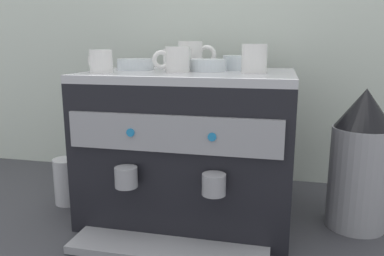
{
  "coord_description": "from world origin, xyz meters",
  "views": [
    {
      "loc": [
        0.25,
        -1.07,
        0.5
      ],
      "look_at": [
        0.0,
        0.0,
        0.26
      ],
      "focal_mm": 35.77,
      "sensor_mm": 36.0,
      "label": 1
    }
  ],
  "objects_px": {
    "ceramic_bowl_2": "(208,65)",
    "ceramic_bowl_1": "(135,65)",
    "espresso_machine": "(192,144)",
    "ceramic_cup_2": "(176,59)",
    "ceramic_cup_0": "(178,59)",
    "ceramic_cup_1": "(254,59)",
    "ceramic_bowl_0": "(243,63)",
    "ceramic_cup_3": "(100,61)",
    "milk_pitcher": "(68,181)",
    "ceramic_cup_4": "(192,55)",
    "coffee_grinder": "(360,161)"
  },
  "relations": [
    {
      "from": "espresso_machine",
      "to": "ceramic_cup_2",
      "type": "height_order",
      "value": "ceramic_cup_2"
    },
    {
      "from": "ceramic_cup_0",
      "to": "ceramic_cup_2",
      "type": "height_order",
      "value": "ceramic_cup_2"
    },
    {
      "from": "espresso_machine",
      "to": "ceramic_cup_2",
      "type": "xyz_separation_m",
      "value": [
        -0.03,
        -0.04,
        0.25
      ]
    },
    {
      "from": "ceramic_cup_3",
      "to": "ceramic_bowl_1",
      "type": "distance_m",
      "value": 0.15
    },
    {
      "from": "ceramic_bowl_1",
      "to": "coffee_grinder",
      "type": "bearing_deg",
      "value": -2.04
    },
    {
      "from": "ceramic_cup_1",
      "to": "ceramic_cup_2",
      "type": "xyz_separation_m",
      "value": [
        -0.21,
        -0.02,
        -0.0
      ]
    },
    {
      "from": "espresso_machine",
      "to": "coffee_grinder",
      "type": "distance_m",
      "value": 0.47
    },
    {
      "from": "ceramic_bowl_1",
      "to": "ceramic_bowl_2",
      "type": "xyz_separation_m",
      "value": [
        0.22,
        -0.01,
        0.0
      ]
    },
    {
      "from": "espresso_machine",
      "to": "ceramic_cup_2",
      "type": "distance_m",
      "value": 0.25
    },
    {
      "from": "ceramic_cup_0",
      "to": "ceramic_cup_4",
      "type": "xyz_separation_m",
      "value": [
        0.02,
        0.1,
        0.01
      ]
    },
    {
      "from": "espresso_machine",
      "to": "milk_pitcher",
      "type": "bearing_deg",
      "value": -175.67
    },
    {
      "from": "ceramic_cup_2",
      "to": "ceramic_cup_0",
      "type": "bearing_deg",
      "value": 102.17
    },
    {
      "from": "milk_pitcher",
      "to": "coffee_grinder",
      "type": "bearing_deg",
      "value": 2.04
    },
    {
      "from": "ceramic_bowl_2",
      "to": "coffee_grinder",
      "type": "relative_size",
      "value": 0.27
    },
    {
      "from": "ceramic_cup_1",
      "to": "ceramic_bowl_0",
      "type": "relative_size",
      "value": 0.89
    },
    {
      "from": "espresso_machine",
      "to": "ceramic_bowl_1",
      "type": "height_order",
      "value": "ceramic_bowl_1"
    },
    {
      "from": "ceramic_cup_1",
      "to": "ceramic_bowl_1",
      "type": "height_order",
      "value": "ceramic_cup_1"
    },
    {
      "from": "ceramic_cup_3",
      "to": "ceramic_bowl_1",
      "type": "xyz_separation_m",
      "value": [
        0.05,
        0.14,
        -0.02
      ]
    },
    {
      "from": "espresso_machine",
      "to": "ceramic_bowl_0",
      "type": "height_order",
      "value": "ceramic_bowl_0"
    },
    {
      "from": "ceramic_bowl_2",
      "to": "coffee_grinder",
      "type": "distance_m",
      "value": 0.49
    },
    {
      "from": "espresso_machine",
      "to": "ceramic_cup_3",
      "type": "bearing_deg",
      "value": -153.12
    },
    {
      "from": "ceramic_cup_3",
      "to": "coffee_grinder",
      "type": "height_order",
      "value": "ceramic_cup_3"
    },
    {
      "from": "ceramic_cup_4",
      "to": "milk_pitcher",
      "type": "relative_size",
      "value": 0.85
    },
    {
      "from": "ceramic_cup_0",
      "to": "ceramic_bowl_2",
      "type": "distance_m",
      "value": 0.1
    },
    {
      "from": "ceramic_cup_1",
      "to": "ceramic_bowl_1",
      "type": "relative_size",
      "value": 1.0
    },
    {
      "from": "ceramic_cup_2",
      "to": "ceramic_bowl_2",
      "type": "bearing_deg",
      "value": 39.43
    },
    {
      "from": "espresso_machine",
      "to": "ceramic_bowl_0",
      "type": "relative_size",
      "value": 4.69
    },
    {
      "from": "ceramic_cup_2",
      "to": "ceramic_bowl_1",
      "type": "relative_size",
      "value": 0.9
    },
    {
      "from": "ceramic_cup_2",
      "to": "ceramic_bowl_1",
      "type": "xyz_separation_m",
      "value": [
        -0.15,
        0.07,
        -0.02
      ]
    },
    {
      "from": "ceramic_bowl_2",
      "to": "ceramic_bowl_1",
      "type": "bearing_deg",
      "value": 178.69
    },
    {
      "from": "ceramic_cup_4",
      "to": "ceramic_bowl_1",
      "type": "bearing_deg",
      "value": -138.44
    },
    {
      "from": "ceramic_cup_2",
      "to": "milk_pitcher",
      "type": "bearing_deg",
      "value": 177.66
    },
    {
      "from": "ceramic_cup_1",
      "to": "milk_pitcher",
      "type": "relative_size",
      "value": 0.74
    },
    {
      "from": "ceramic_cup_1",
      "to": "ceramic_cup_4",
      "type": "bearing_deg",
      "value": 140.44
    },
    {
      "from": "ceramic_bowl_0",
      "to": "ceramic_bowl_1",
      "type": "xyz_separation_m",
      "value": [
        -0.31,
        -0.08,
        -0.0
      ]
    },
    {
      "from": "coffee_grinder",
      "to": "milk_pitcher",
      "type": "bearing_deg",
      "value": -177.96
    },
    {
      "from": "ceramic_bowl_0",
      "to": "ceramic_bowl_1",
      "type": "distance_m",
      "value": 0.32
    },
    {
      "from": "espresso_machine",
      "to": "ceramic_cup_3",
      "type": "height_order",
      "value": "ceramic_cup_3"
    },
    {
      "from": "ceramic_bowl_1",
      "to": "milk_pitcher",
      "type": "height_order",
      "value": "ceramic_bowl_1"
    },
    {
      "from": "ceramic_cup_0",
      "to": "ceramic_cup_1",
      "type": "height_order",
      "value": "ceramic_cup_1"
    },
    {
      "from": "ceramic_cup_1",
      "to": "ceramic_bowl_1",
      "type": "distance_m",
      "value": 0.36
    },
    {
      "from": "ceramic_cup_2",
      "to": "ceramic_bowl_0",
      "type": "distance_m",
      "value": 0.23
    },
    {
      "from": "ceramic_cup_2",
      "to": "ceramic_cup_4",
      "type": "xyz_separation_m",
      "value": [
        -0.0,
        0.2,
        0.01
      ]
    },
    {
      "from": "ceramic_bowl_1",
      "to": "milk_pitcher",
      "type": "bearing_deg",
      "value": -166.17
    },
    {
      "from": "ceramic_bowl_1",
      "to": "ceramic_bowl_2",
      "type": "bearing_deg",
      "value": -1.31
    },
    {
      "from": "ceramic_cup_4",
      "to": "ceramic_bowl_1",
      "type": "xyz_separation_m",
      "value": [
        -0.14,
        -0.13,
        -0.03
      ]
    },
    {
      "from": "ceramic_cup_3",
      "to": "ceramic_bowl_0",
      "type": "distance_m",
      "value": 0.42
    },
    {
      "from": "ceramic_cup_0",
      "to": "coffee_grinder",
      "type": "relative_size",
      "value": 0.3
    },
    {
      "from": "espresso_machine",
      "to": "ceramic_cup_0",
      "type": "relative_size",
      "value": 4.9
    },
    {
      "from": "ceramic_cup_2",
      "to": "ceramic_bowl_2",
      "type": "distance_m",
      "value": 0.1
    }
  ]
}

